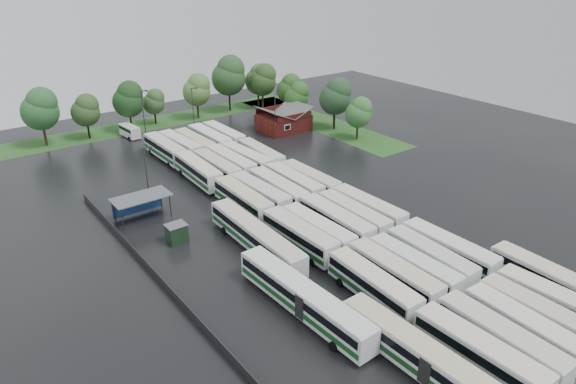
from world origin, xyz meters
TOP-DOWN VIEW (x-y plane):
  - ground at (0.00, 0.00)m, footprint 160.00×160.00m
  - brick_building at (24.00, 42.77)m, footprint 10.07×8.60m
  - wash_shed at (-17.20, 22.02)m, footprint 8.20×4.20m
  - utility_hut at (-16.20, 12.60)m, footprint 2.70×2.20m
  - grass_strip_north at (2.00, 64.80)m, footprint 80.00×10.00m
  - grass_strip_east at (34.00, 42.80)m, footprint 10.00×50.00m
  - west_fence at (-22.20, 8.00)m, footprint 0.10×50.00m
  - bus_r0c0 at (-4.51, -25.68)m, footprint 3.05×13.04m
  - bus_r0c1 at (-1.28, -25.84)m, footprint 3.10×13.06m
  - bus_r0c2 at (2.12, -26.22)m, footprint 3.16×12.59m
  - bus_r0c3 at (5.06, -26.13)m, footprint 2.74×12.53m
  - bus_r0c4 at (8.42, -26.15)m, footprint 3.28×12.63m
  - bus_r1c0 at (-4.49, -12.24)m, footprint 3.34×12.81m
  - bus_r1c1 at (-1.05, -12.13)m, footprint 3.05×12.85m
  - bus_r1c2 at (1.95, -12.46)m, footprint 2.71×12.46m
  - bus_r1c3 at (5.07, -12.39)m, footprint 3.28×12.66m
  - bus_r1c4 at (8.31, -12.59)m, footprint 2.85×12.94m
  - bus_r2c0 at (-4.23, 1.27)m, footprint 2.92×12.88m
  - bus_r2c1 at (-1.38, 0.99)m, footprint 2.88×12.58m
  - bus_r2c2 at (2.16, 1.31)m, footprint 3.10×13.14m
  - bus_r2c3 at (5.25, 1.17)m, footprint 3.00×12.85m
  - bus_r2c4 at (8.36, 1.41)m, footprint 2.93×12.86m
  - bus_r3c0 at (-4.30, 14.74)m, footprint 3.09×13.05m
  - bus_r3c1 at (-1.18, 14.96)m, footprint 3.03×12.85m
  - bus_r3c2 at (1.98, 14.52)m, footprint 3.12×13.16m
  - bus_r3c3 at (5.37, 14.97)m, footprint 3.05×12.85m
  - bus_r3c4 at (8.29, 14.56)m, footprint 2.75×12.62m
  - bus_r4c0 at (-4.39, 28.72)m, footprint 3.33×13.24m
  - bus_r4c1 at (-1.01, 28.32)m, footprint 2.79×12.64m
  - bus_r4c2 at (1.99, 28.61)m, footprint 2.79×12.87m
  - bus_r4c3 at (5.14, 28.69)m, footprint 3.29×12.82m
  - bus_r4c4 at (8.34, 28.65)m, footprint 3.26×12.67m
  - bus_r5c0 at (-4.24, 42.09)m, footprint 2.81×13.06m
  - bus_r5c1 at (-1.11, 41.99)m, footprint 3.33×12.97m
  - bus_r5c2 at (1.82, 41.68)m, footprint 2.89×12.53m
  - bus_r5c3 at (5.18, 41.83)m, footprint 2.83×13.15m
  - bus_r5c4 at (8.56, 42.23)m, footprint 2.73×12.74m
  - artic_bus_west_a at (-9.03, -23.20)m, footprint 3.03×18.95m
  - artic_bus_west_b at (-8.90, 4.44)m, footprint 3.28×19.26m
  - artic_bus_west_c at (-12.17, -9.49)m, footprint 3.33×19.48m
  - artic_bus_east at (11.94, -26.19)m, footprint 3.19×19.15m
  - minibus at (-4.76, 58.39)m, footprint 2.61×5.92m
  - tree_north_0 at (-20.07, 63.30)m, footprint 7.21×7.21m
  - tree_north_1 at (-11.76, 62.60)m, footprint 5.76×5.76m
  - tree_north_2 at (-2.69, 62.23)m, footprint 6.65×6.65m
  - tree_north_3 at (3.60, 63.89)m, footprint 4.89×4.89m
  - tree_north_4 at (13.48, 61.96)m, footprint 6.40×6.40m
  - tree_north_5 at (22.77, 62.95)m, footprint 8.20×8.20m
  - tree_north_6 at (30.73, 62.16)m, footprint 6.49×6.49m
  - tree_east_0 at (32.78, 28.54)m, footprint 5.43×5.43m
  - tree_east_1 at (33.68, 36.69)m, footprint 6.87×6.87m
  - tree_east_2 at (30.62, 46.40)m, footprint 5.58×5.54m
  - tree_east_3 at (32.54, 51.79)m, footprint 5.91×5.91m
  - tree_east_4 at (30.64, 60.07)m, footprint 6.70×6.70m
  - lamp_post_ne at (19.19, 39.03)m, footprint 1.46×0.28m
  - lamp_post_nw at (-14.42, 25.45)m, footprint 1.44×0.28m
  - lamp_post_back_w at (-3.12, 53.35)m, footprint 1.65×0.32m
  - lamp_post_back_e at (7.96, 53.50)m, footprint 1.48×0.29m
  - puddle_0 at (-0.23, -18.79)m, footprint 3.98×3.98m
  - puddle_1 at (8.15, -21.20)m, footprint 4.64×4.64m
  - puddle_2 at (-8.89, 1.86)m, footprint 5.27×5.27m
  - puddle_3 at (5.81, 0.73)m, footprint 4.14×4.14m
  - puddle_4 at (13.35, -17.96)m, footprint 3.55×3.55m

SIDE VIEW (x-z plane):
  - ground at x=0.00m, z-range 0.00..0.00m
  - puddle_0 at x=-0.23m, z-range 0.00..0.01m
  - puddle_1 at x=8.15m, z-range 0.00..0.01m
  - puddle_2 at x=-8.89m, z-range 0.00..0.01m
  - puddle_3 at x=5.81m, z-range 0.00..0.01m
  - puddle_4 at x=13.35m, z-range 0.00..0.01m
  - grass_strip_north at x=2.00m, z-range 0.00..0.01m
  - grass_strip_east at x=34.00m, z-range 0.00..0.01m
  - west_fence at x=-22.20m, z-range 0.00..1.20m
  - utility_hut at x=-16.20m, z-range 0.01..2.63m
  - minibus at x=-4.76m, z-range 0.14..2.65m
  - brick_building at x=24.00m, z-range -0.83..4.56m
  - bus_r1c2 at x=1.95m, z-range 0.17..3.64m
  - bus_r5c2 at x=1.82m, z-range 0.17..3.65m
  - bus_r0c2 at x=2.12m, z-range 0.17..3.65m
  - bus_r0c3 at x=5.06m, z-range 0.17..3.66m
  - bus_r0c4 at x=8.42m, z-range 0.17..3.66m
  - bus_r1c3 at x=5.07m, z-range 0.17..3.66m
  - bus_r2c1 at x=-1.38m, z-range 0.17..3.67m
  - bus_r4c4 at x=8.34m, z-range 0.17..3.67m
  - bus_r3c4 at x=8.29m, z-range 0.18..3.68m
  - bus_r4c1 at x=-1.01m, z-range 0.18..3.69m
  - bus_r1c0 at x=-4.49m, z-range 0.18..3.71m
  - artic_bus_west_a at x=-9.03m, z-range 0.19..3.70m
  - bus_r4c3 at x=5.14m, z-range 0.18..3.72m
  - bus_r5c4 at x=8.56m, z-range 0.18..3.72m
  - bus_r1c1 at x=-1.05m, z-range 0.18..3.74m
  - bus_r3c1 at x=-1.18m, z-range 0.18..3.74m
  - bus_r2c3 at x=5.25m, z-range 0.18..3.74m
  - bus_r3c3 at x=5.37m, z-range 0.18..3.74m
  - bus_r2c4 at x=8.36m, z-range 0.18..3.75m
  - artic_bus_east at x=11.94m, z-range 0.19..3.73m
  - bus_r2c0 at x=-4.23m, z-range 0.18..3.75m
  - bus_r5c1 at x=-1.11m, z-range 0.18..3.76m
  - bus_r4c2 at x=1.99m, z-range 0.18..3.76m
  - artic_bus_west_b at x=-8.90m, z-range 0.19..3.76m
  - bus_r1c4 at x=8.31m, z-range 0.18..3.78m
  - bus_r0c0 at x=-4.51m, z-range 0.18..3.79m
  - bus_r3c0 at x=-4.30m, z-range 0.18..3.79m
  - bus_r0c1 at x=-1.28m, z-range 0.18..3.80m
  - artic_bus_west_c at x=-12.17m, z-range 0.20..3.80m
  - bus_r5c0 at x=-4.24m, z-range 0.18..3.81m
  - bus_r2c2 at x=2.16m, z-range 0.18..3.82m
  - bus_r3c2 at x=1.98m, z-range 0.18..3.83m
  - bus_r4c0 at x=-4.39m, z-range 0.18..3.84m
  - bus_r5c3 at x=5.18m, z-range 0.18..3.84m
  - wash_shed at x=-17.20m, z-range 1.20..4.78m
  - tree_north_3 at x=3.60m, z-range 1.16..9.27m
  - lamp_post_nw at x=-14.42m, z-range 0.75..10.09m
  - lamp_post_ne at x=19.19m, z-range 0.76..10.22m
  - lamp_post_back_e at x=7.96m, z-range 0.77..10.37m
  - tree_east_0 at x=32.78m, z-range 1.29..10.28m
  - tree_east_2 at x=30.62m, z-range 1.31..10.49m
  - tree_north_1 at x=-11.76m, z-range 1.37..10.91m
  - lamp_post_back_w at x=-3.12m, z-range 0.86..11.54m
  - tree_east_3 at x=32.54m, z-range 1.40..11.19m
  - tree_north_4 at x=13.48m, z-range 1.52..12.12m
  - tree_north_6 at x=30.73m, z-range 1.54..12.29m
  - tree_north_2 at x=-2.69m, z-range 1.58..12.60m
  - tree_east_4 at x=30.64m, z-range 1.59..12.68m
  - tree_east_1 at x=33.68m, z-range 1.63..13.00m
  - tree_north_0 at x=-20.07m, z-range 1.71..13.65m
  - tree_north_5 at x=22.77m, z-range 1.95..15.53m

